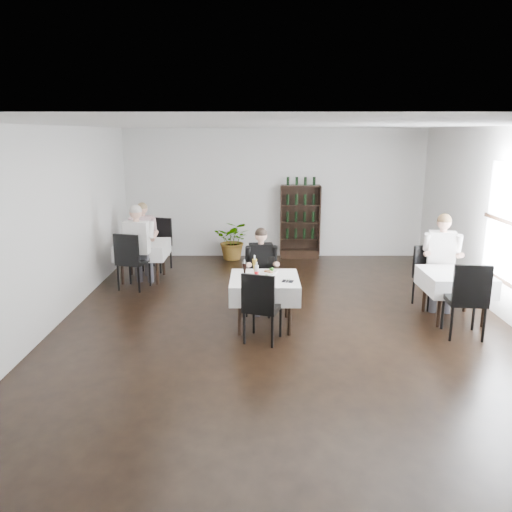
{
  "coord_description": "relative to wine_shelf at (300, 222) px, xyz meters",
  "views": [
    {
      "loc": [
        -0.42,
        -7.2,
        2.9
      ],
      "look_at": [
        -0.43,
        0.2,
        1.06
      ],
      "focal_mm": 35.0,
      "sensor_mm": 36.0,
      "label": 1
    }
  ],
  "objects": [
    {
      "name": "right_chair_near",
      "position": [
        1.98,
        -4.78,
        -0.2
      ],
      "size": [
        0.56,
        0.57,
        1.13
      ],
      "color": "black",
      "rests_on": "ground"
    },
    {
      "name": "main_table",
      "position": [
        -0.9,
        -4.31,
        -0.23
      ],
      "size": [
        1.03,
        1.03,
        0.77
      ],
      "color": "black",
      "rests_on": "ground"
    },
    {
      "name": "napkin_cutlery",
      "position": [
        -0.56,
        -4.5,
        -0.07
      ],
      "size": [
        0.19,
        0.18,
        0.02
      ],
      "color": "black",
      "rests_on": "main_table"
    },
    {
      "name": "main_chair_near",
      "position": [
        -0.96,
        -4.95,
        -0.26
      ],
      "size": [
        0.6,
        0.6,
        1.03
      ],
      "color": "black",
      "rests_on": "ground"
    },
    {
      "name": "diner_right_far",
      "position": [
        2.08,
        -3.43,
        0.08
      ],
      "size": [
        0.66,
        0.7,
        1.59
      ],
      "color": "#45444C",
      "rests_on": "ground"
    },
    {
      "name": "right_chair_far",
      "position": [
        1.93,
        -3.33,
        -0.26
      ],
      "size": [
        0.6,
        0.61,
        1.03
      ],
      "color": "black",
      "rests_on": "ground"
    },
    {
      "name": "right_table",
      "position": [
        2.1,
        -4.01,
        -0.23
      ],
      "size": [
        0.98,
        0.98,
        0.77
      ],
      "color": "black",
      "rests_on": "ground"
    },
    {
      "name": "wine_shelf",
      "position": [
        0.0,
        0.0,
        0.0
      ],
      "size": [
        0.9,
        0.28,
        1.75
      ],
      "color": "black",
      "rests_on": "ground"
    },
    {
      "name": "left_table",
      "position": [
        -3.3,
        -1.81,
        -0.23
      ],
      "size": [
        0.98,
        0.98,
        0.77
      ],
      "color": "black",
      "rests_on": "ground"
    },
    {
      "name": "left_chair_near",
      "position": [
        -3.37,
        -2.5,
        -0.22
      ],
      "size": [
        0.62,
        0.62,
        1.09
      ],
      "color": "black",
      "rests_on": "ground"
    },
    {
      "name": "pilsner_dark",
      "position": [
        -1.2,
        -4.35,
        0.04
      ],
      "size": [
        0.07,
        0.07,
        0.29
      ],
      "color": "black",
      "rests_on": "main_table"
    },
    {
      "name": "main_chair_far",
      "position": [
        -0.96,
        -3.7,
        -0.32
      ],
      "size": [
        0.49,
        0.49,
        0.92
      ],
      "color": "black",
      "rests_on": "ground"
    },
    {
      "name": "diner_left_far",
      "position": [
        -3.4,
        -1.26,
        0.01
      ],
      "size": [
        0.57,
        0.57,
        1.48
      ],
      "color": "#45444C",
      "rests_on": "ground"
    },
    {
      "name": "plate_near",
      "position": [
        -0.92,
        -4.43,
        -0.06
      ],
      "size": [
        0.27,
        0.27,
        0.08
      ],
      "color": "white",
      "rests_on": "main_table"
    },
    {
      "name": "room_shell",
      "position": [
        -0.6,
        -4.31,
        0.65
      ],
      "size": [
        9.0,
        9.0,
        9.0
      ],
      "color": "black",
      "rests_on": "ground"
    },
    {
      "name": "coke_bottle",
      "position": [
        -1.02,
        -4.34,
        0.03
      ],
      "size": [
        0.06,
        0.06,
        0.25
      ],
      "color": "silver",
      "rests_on": "main_table"
    },
    {
      "name": "pilsner_lager",
      "position": [
        -1.05,
        -4.21,
        0.06
      ],
      "size": [
        0.08,
        0.08,
        0.32
      ],
      "color": "gold",
      "rests_on": "main_table"
    },
    {
      "name": "diner_main",
      "position": [
        -0.94,
        -3.62,
        -0.04
      ],
      "size": [
        0.55,
        0.56,
        1.39
      ],
      "color": "#45444C",
      "rests_on": "ground"
    },
    {
      "name": "potted_tree",
      "position": [
        -1.55,
        -0.17,
        -0.39
      ],
      "size": [
        0.95,
        0.87,
        0.92
      ],
      "primitive_type": "imported",
      "rotation": [
        0.0,
        0.0,
        -0.2
      ],
      "color": "#235E20",
      "rests_on": "ground"
    },
    {
      "name": "left_chair_far",
      "position": [
        -3.14,
        -1.0,
        -0.22
      ],
      "size": [
        0.65,
        0.65,
        1.11
      ],
      "color": "black",
      "rests_on": "ground"
    },
    {
      "name": "pepper_mill",
      "position": [
        2.21,
        -4.02,
        -0.03
      ],
      "size": [
        0.04,
        0.04,
        0.1
      ],
      "primitive_type": "cylinder",
      "rotation": [
        0.0,
        0.0,
        0.02
      ],
      "color": "black",
      "rests_on": "right_table"
    },
    {
      "name": "plate_far",
      "position": [
        -0.82,
        -4.03,
        -0.06
      ],
      "size": [
        0.29,
        0.29,
        0.07
      ],
      "color": "white",
      "rests_on": "main_table"
    },
    {
      "name": "diner_left_near",
      "position": [
        -3.25,
        -2.3,
        0.08
      ],
      "size": [
        0.62,
        0.62,
        1.6
      ],
      "color": "#45444C",
      "rests_on": "ground"
    }
  ]
}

